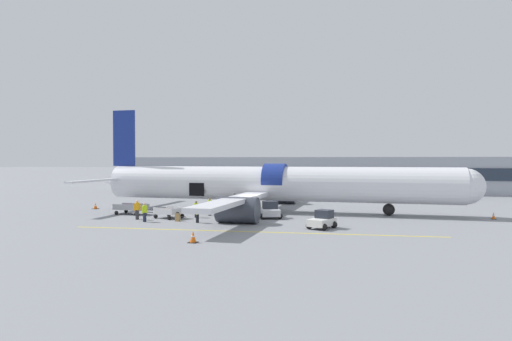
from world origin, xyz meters
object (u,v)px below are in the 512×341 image
at_px(ground_crew_driver, 145,212).
at_px(suitcase_on_tarmac_upright, 178,217).
at_px(baggage_tug_mid, 270,211).
at_px(baggage_cart_queued, 131,209).
at_px(ground_crew_loader_a, 137,209).
at_px(ground_crew_helper, 196,209).
at_px(ground_crew_supervisor, 210,206).
at_px(baggage_tug_lead, 322,221).
at_px(baggage_cart_loading, 170,213).
at_px(ground_crew_loader_b, 197,213).
at_px(airplane, 271,185).

distance_m(ground_crew_driver, suitcase_on_tarmac_upright, 2.97).
relative_size(baggage_tug_mid, baggage_cart_queued, 0.64).
bearing_deg(ground_crew_loader_a, ground_crew_helper, 30.31).
bearing_deg(ground_crew_driver, ground_crew_supervisor, 55.53).
xyz_separation_m(baggage_tug_lead, ground_crew_loader_a, (-17.31, 1.00, 0.33)).
bearing_deg(ground_crew_loader_a, baggage_tug_mid, 19.70).
height_order(baggage_cart_loading, ground_crew_supervisor, ground_crew_supervisor).
relative_size(ground_crew_loader_b, ground_crew_helper, 0.99).
distance_m(baggage_cart_queued, ground_crew_driver, 6.15).
height_order(airplane, ground_crew_driver, airplane).
xyz_separation_m(baggage_cart_loading, baggage_cart_queued, (-5.12, 1.76, 0.04)).
xyz_separation_m(airplane, baggage_tug_lead, (6.73, -10.24, -2.27)).
height_order(airplane, ground_crew_loader_b, airplane).
bearing_deg(ground_crew_supervisor, suitcase_on_tarmac_upright, -104.74).
distance_m(baggage_cart_loading, ground_crew_loader_a, 3.02).
height_order(ground_crew_driver, ground_crew_helper, ground_crew_driver).
bearing_deg(ground_crew_loader_b, ground_crew_helper, 114.41).
height_order(airplane, baggage_tug_lead, airplane).
bearing_deg(ground_crew_driver, airplane, 49.06).
bearing_deg(ground_crew_loader_b, ground_crew_loader_a, 174.66).
relative_size(baggage_tug_lead, baggage_tug_mid, 1.06).
distance_m(baggage_tug_lead, baggage_tug_mid, 7.62).
bearing_deg(ground_crew_loader_a, baggage_cart_loading, 31.98).
relative_size(ground_crew_loader_a, ground_crew_supervisor, 1.02).
distance_m(baggage_cart_loading, baggage_cart_queued, 5.41).
relative_size(baggage_tug_lead, ground_crew_driver, 1.70).
bearing_deg(ground_crew_loader_a, baggage_tug_lead, -3.30).
relative_size(airplane, ground_crew_loader_b, 26.11).
xyz_separation_m(ground_crew_loader_b, ground_crew_helper, (-1.52, 3.35, 0.01)).
bearing_deg(ground_crew_driver, ground_crew_helper, 50.95).
relative_size(baggage_cart_loading, ground_crew_helper, 2.24).
bearing_deg(baggage_tug_lead, baggage_cart_queued, 167.68).
relative_size(baggage_tug_lead, baggage_cart_loading, 0.81).
relative_size(airplane, baggage_tug_lead, 14.18).
relative_size(ground_crew_loader_a, suitcase_on_tarmac_upright, 2.13).
bearing_deg(suitcase_on_tarmac_upright, ground_crew_driver, -159.30).
bearing_deg(ground_crew_supervisor, ground_crew_helper, -112.02).
distance_m(baggage_tug_mid, ground_crew_loader_b, 7.27).
xyz_separation_m(baggage_tug_mid, baggage_cart_queued, (-14.32, -0.85, -0.12)).
bearing_deg(ground_crew_loader_b, suitcase_on_tarmac_upright, 170.27).
xyz_separation_m(baggage_cart_loading, ground_crew_supervisor, (2.92, 2.97, 0.42)).
xyz_separation_m(baggage_tug_mid, baggage_cart_loading, (-9.20, -2.62, -0.16)).
height_order(ground_crew_loader_b, ground_crew_supervisor, ground_crew_supervisor).
distance_m(airplane, baggage_cart_queued, 14.61).
relative_size(baggage_tug_mid, ground_crew_driver, 1.61).
height_order(ground_crew_loader_b, suitcase_on_tarmac_upright, ground_crew_loader_b).
bearing_deg(ground_crew_helper, airplane, 47.93).
distance_m(ground_crew_driver, ground_crew_supervisor, 7.06).
xyz_separation_m(baggage_tug_mid, ground_crew_supervisor, (-6.28, 0.35, 0.26)).
distance_m(baggage_tug_mid, baggage_cart_queued, 14.34).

